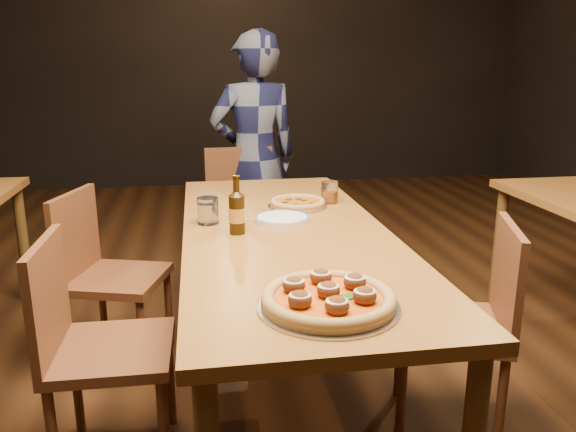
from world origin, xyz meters
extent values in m
plane|color=black|center=(0.00, 0.00, 0.00)|extent=(9.00, 9.00, 0.00)
plane|color=black|center=(0.00, 4.50, 1.50)|extent=(7.00, 0.00, 7.00)
cube|color=brown|center=(0.00, 0.00, 0.73)|extent=(0.80, 2.00, 0.04)
cylinder|color=#553A18|center=(-0.34, 0.94, 0.35)|extent=(0.06, 0.06, 0.71)
cylinder|color=#553A18|center=(0.34, 0.94, 0.35)|extent=(0.06, 0.06, 0.71)
cylinder|color=#553A18|center=(-1.36, 1.24, 0.35)|extent=(0.06, 0.06, 0.71)
cylinder|color=#553A18|center=(1.36, 0.74, 0.35)|extent=(0.06, 0.06, 0.71)
cylinder|color=#B7B7BF|center=(0.00, -0.74, 0.75)|extent=(0.39, 0.39, 0.01)
cylinder|color=tan|center=(0.00, -0.74, 0.77)|extent=(0.36, 0.36, 0.02)
torus|color=tan|center=(0.00, -0.74, 0.78)|extent=(0.36, 0.36, 0.04)
cylinder|color=#C13E0B|center=(0.00, -0.74, 0.78)|extent=(0.29, 0.29, 0.00)
cylinder|color=#B7B7BF|center=(0.11, 0.36, 0.75)|extent=(0.27, 0.27, 0.01)
cylinder|color=tan|center=(0.11, 0.36, 0.76)|extent=(0.25, 0.25, 0.02)
torus|color=tan|center=(0.11, 0.36, 0.77)|extent=(0.25, 0.25, 0.03)
cylinder|color=#C13E0B|center=(0.11, 0.36, 0.77)|extent=(0.19, 0.19, 0.00)
cylinder|color=white|center=(0.00, 0.12, 0.76)|extent=(0.22, 0.22, 0.02)
cylinder|color=black|center=(-0.19, -0.02, 0.82)|extent=(0.06, 0.06, 0.15)
cylinder|color=black|center=(-0.19, -0.02, 0.94)|extent=(0.02, 0.02, 0.07)
cylinder|color=gold|center=(-0.19, -0.02, 0.82)|extent=(0.06, 0.06, 0.06)
cylinder|color=white|center=(-0.30, 0.14, 0.80)|extent=(0.09, 0.09, 0.11)
cylinder|color=#AB5113|center=(0.27, 0.41, 0.80)|extent=(0.08, 0.08, 0.10)
imported|color=black|center=(0.03, 1.47, 0.79)|extent=(0.64, 0.48, 1.59)
camera|label=1|loc=(-0.34, -2.09, 1.38)|focal=35.00mm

